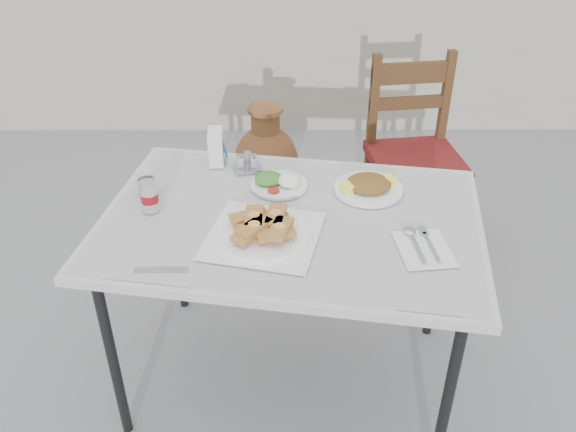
{
  "coord_description": "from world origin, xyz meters",
  "views": [
    {
      "loc": [
        0.08,
        -1.86,
        1.99
      ],
      "look_at": [
        0.09,
        -0.02,
        0.78
      ],
      "focal_mm": 38.0,
      "sensor_mm": 36.0,
      "label": 1
    }
  ],
  "objects_px": {
    "salad_chopped_plate": "(369,186)",
    "cola_glass": "(146,183)",
    "cafe_table": "(291,230)",
    "napkin_holder": "(216,147)",
    "chair": "(414,154)",
    "terracotta_urn": "(266,165)",
    "soda_can": "(149,196)",
    "condiment_caddy": "(247,164)",
    "salad_rice_plate": "(278,182)",
    "pide_plate": "(263,227)"
  },
  "relations": [
    {
      "from": "pide_plate",
      "to": "terracotta_urn",
      "type": "relative_size",
      "value": 0.66
    },
    {
      "from": "salad_rice_plate",
      "to": "soda_can",
      "type": "distance_m",
      "value": 0.49
    },
    {
      "from": "soda_can",
      "to": "cola_glass",
      "type": "relative_size",
      "value": 1.17
    },
    {
      "from": "salad_rice_plate",
      "to": "terracotta_urn",
      "type": "bearing_deg",
      "value": 94.42
    },
    {
      "from": "cola_glass",
      "to": "condiment_caddy",
      "type": "xyz_separation_m",
      "value": [
        0.37,
        0.18,
        -0.02
      ]
    },
    {
      "from": "pide_plate",
      "to": "cola_glass",
      "type": "relative_size",
      "value": 4.53
    },
    {
      "from": "salad_rice_plate",
      "to": "chair",
      "type": "bearing_deg",
      "value": 49.55
    },
    {
      "from": "cafe_table",
      "to": "pide_plate",
      "type": "height_order",
      "value": "pide_plate"
    },
    {
      "from": "salad_chopped_plate",
      "to": "terracotta_urn",
      "type": "distance_m",
      "value": 1.32
    },
    {
      "from": "pide_plate",
      "to": "salad_rice_plate",
      "type": "bearing_deg",
      "value": 81.71
    },
    {
      "from": "salad_rice_plate",
      "to": "napkin_holder",
      "type": "bearing_deg",
      "value": 142.15
    },
    {
      "from": "condiment_caddy",
      "to": "terracotta_urn",
      "type": "height_order",
      "value": "condiment_caddy"
    },
    {
      "from": "cafe_table",
      "to": "chair",
      "type": "xyz_separation_m",
      "value": [
        0.65,
        1.03,
        -0.23
      ]
    },
    {
      "from": "salad_chopped_plate",
      "to": "terracotta_urn",
      "type": "height_order",
      "value": "salad_chopped_plate"
    },
    {
      "from": "napkin_holder",
      "to": "chair",
      "type": "relative_size",
      "value": 0.13
    },
    {
      "from": "pide_plate",
      "to": "soda_can",
      "type": "height_order",
      "value": "soda_can"
    },
    {
      "from": "soda_can",
      "to": "pide_plate",
      "type": "bearing_deg",
      "value": -21.79
    },
    {
      "from": "cafe_table",
      "to": "napkin_holder",
      "type": "bearing_deg",
      "value": 126.09
    },
    {
      "from": "soda_can",
      "to": "terracotta_urn",
      "type": "xyz_separation_m",
      "value": [
        0.37,
        1.27,
        -0.56
      ]
    },
    {
      "from": "pide_plate",
      "to": "napkin_holder",
      "type": "height_order",
      "value": "napkin_holder"
    },
    {
      "from": "cafe_table",
      "to": "salad_rice_plate",
      "type": "xyz_separation_m",
      "value": [
        -0.05,
        0.21,
        0.08
      ]
    },
    {
      "from": "pide_plate",
      "to": "condiment_caddy",
      "type": "height_order",
      "value": "same"
    },
    {
      "from": "cafe_table",
      "to": "terracotta_urn",
      "type": "xyz_separation_m",
      "value": [
        -0.13,
        1.31,
        -0.45
      ]
    },
    {
      "from": "cafe_table",
      "to": "napkin_holder",
      "type": "xyz_separation_m",
      "value": [
        -0.3,
        0.41,
        0.13
      ]
    },
    {
      "from": "cafe_table",
      "to": "salad_chopped_plate",
      "type": "height_order",
      "value": "salad_chopped_plate"
    },
    {
      "from": "salad_rice_plate",
      "to": "condiment_caddy",
      "type": "bearing_deg",
      "value": 133.5
    },
    {
      "from": "cola_glass",
      "to": "napkin_holder",
      "type": "bearing_deg",
      "value": 45.97
    },
    {
      "from": "chair",
      "to": "condiment_caddy",
      "type": "bearing_deg",
      "value": -147.88
    },
    {
      "from": "napkin_holder",
      "to": "cafe_table",
      "type": "bearing_deg",
      "value": -57.89
    },
    {
      "from": "pide_plate",
      "to": "condiment_caddy",
      "type": "xyz_separation_m",
      "value": [
        -0.08,
        0.46,
        -0.01
      ]
    },
    {
      "from": "napkin_holder",
      "to": "terracotta_urn",
      "type": "distance_m",
      "value": 1.08
    },
    {
      "from": "cafe_table",
      "to": "pide_plate",
      "type": "distance_m",
      "value": 0.17
    },
    {
      "from": "cola_glass",
      "to": "salad_rice_plate",
      "type": "bearing_deg",
      "value": 5.58
    },
    {
      "from": "chair",
      "to": "pide_plate",
      "type": "bearing_deg",
      "value": -130.68
    },
    {
      "from": "salad_rice_plate",
      "to": "salad_chopped_plate",
      "type": "xyz_separation_m",
      "value": [
        0.34,
        -0.03,
        0.0
      ]
    },
    {
      "from": "cola_glass",
      "to": "terracotta_urn",
      "type": "relative_size",
      "value": 0.15
    },
    {
      "from": "pide_plate",
      "to": "soda_can",
      "type": "relative_size",
      "value": 3.86
    },
    {
      "from": "salad_chopped_plate",
      "to": "cola_glass",
      "type": "bearing_deg",
      "value": -179.04
    },
    {
      "from": "chair",
      "to": "cafe_table",
      "type": "bearing_deg",
      "value": -129.98
    },
    {
      "from": "salad_chopped_plate",
      "to": "pide_plate",
      "type": "bearing_deg",
      "value": -142.71
    },
    {
      "from": "salad_chopped_plate",
      "to": "cola_glass",
      "type": "relative_size",
      "value": 2.68
    },
    {
      "from": "condiment_caddy",
      "to": "terracotta_urn",
      "type": "xyz_separation_m",
      "value": [
        0.04,
        0.97,
        -0.53
      ]
    },
    {
      "from": "salad_rice_plate",
      "to": "condiment_caddy",
      "type": "xyz_separation_m",
      "value": [
        -0.12,
        0.13,
        0.01
      ]
    },
    {
      "from": "salad_chopped_plate",
      "to": "soda_can",
      "type": "bearing_deg",
      "value": -170.58
    },
    {
      "from": "napkin_holder",
      "to": "terracotta_urn",
      "type": "bearing_deg",
      "value": 75.43
    },
    {
      "from": "salad_chopped_plate",
      "to": "condiment_caddy",
      "type": "bearing_deg",
      "value": 160.38
    },
    {
      "from": "pide_plate",
      "to": "napkin_holder",
      "type": "distance_m",
      "value": 0.57
    },
    {
      "from": "chair",
      "to": "terracotta_urn",
      "type": "xyz_separation_m",
      "value": [
        -0.78,
        0.29,
        -0.22
      ]
    },
    {
      "from": "salad_rice_plate",
      "to": "napkin_holder",
      "type": "height_order",
      "value": "napkin_holder"
    },
    {
      "from": "soda_can",
      "to": "condiment_caddy",
      "type": "relative_size",
      "value": 0.94
    }
  ]
}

